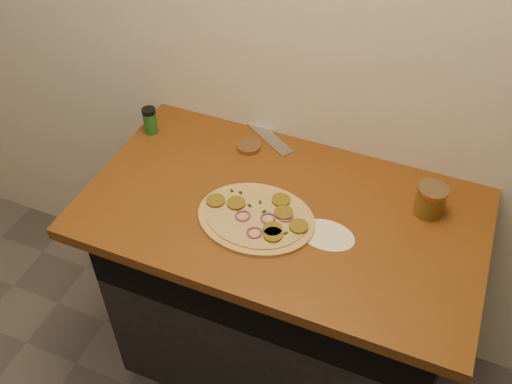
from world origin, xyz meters
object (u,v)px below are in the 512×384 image
at_px(chefs_knife, 253,122).
at_px(spice_shaker, 150,120).
at_px(salsa_jar, 430,200).
at_px(pizza, 257,217).

distance_m(chefs_knife, spice_shaker, 0.36).
xyz_separation_m(salsa_jar, spice_shaker, (-0.95, 0.02, -0.00)).
bearing_deg(pizza, spice_shaker, 153.57).
distance_m(pizza, chefs_knife, 0.47).
bearing_deg(chefs_knife, spice_shaker, -149.54).
height_order(chefs_knife, spice_shaker, spice_shaker).
bearing_deg(pizza, chefs_knife, 114.40).
bearing_deg(salsa_jar, pizza, -153.79).
relative_size(chefs_knife, spice_shaker, 3.36).
distance_m(pizza, spice_shaker, 0.56).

